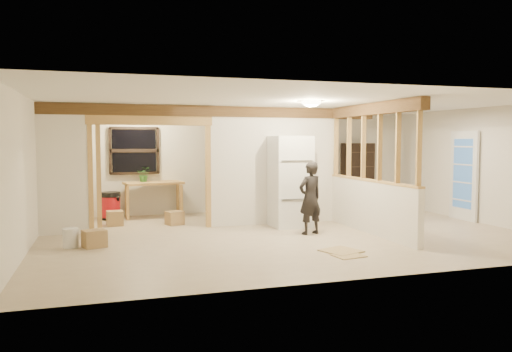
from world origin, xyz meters
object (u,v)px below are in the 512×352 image
object	(u,v)px
work_table	(154,200)
shop_vac	(111,206)
refrigerator	(290,181)
bookshelf	(358,175)
woman	(310,198)

from	to	relation	value
work_table	shop_vac	world-z (taller)	work_table
refrigerator	bookshelf	world-z (taller)	refrigerator
woman	shop_vac	bearing A→B (deg)	-55.36
woman	work_table	xyz separation A→B (m)	(-2.64, 3.04, -0.28)
shop_vac	bookshelf	xyz separation A→B (m)	(6.37, 0.24, 0.54)
bookshelf	shop_vac	bearing A→B (deg)	-177.85
woman	refrigerator	bearing A→B (deg)	-102.89
refrigerator	bookshelf	size ratio (longest dim) A/B	1.09
refrigerator	work_table	xyz separation A→B (m)	(-2.59, 2.11, -0.53)
refrigerator	woman	bearing A→B (deg)	-87.01
woman	shop_vac	distance (m)	4.69
bookshelf	refrigerator	bearing A→B (deg)	-141.10
shop_vac	woman	bearing A→B (deg)	-39.48
refrigerator	shop_vac	world-z (taller)	refrigerator
work_table	refrigerator	bearing A→B (deg)	-47.82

